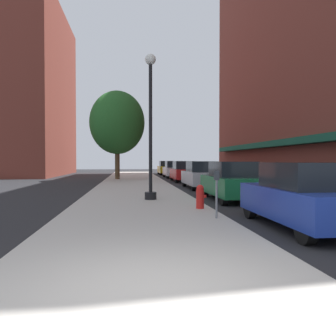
{
  "coord_description": "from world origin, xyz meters",
  "views": [
    {
      "loc": [
        -0.32,
        -4.09,
        1.71
      ],
      "look_at": [
        2.1,
        17.48,
        1.23
      ],
      "focal_mm": 36.36,
      "sensor_mm": 36.0,
      "label": 1
    }
  ],
  "objects_px": {
    "tree_near": "(117,123)",
    "car_silver": "(201,175)",
    "lamppost": "(151,124)",
    "fire_hydrant": "(200,196)",
    "car_white": "(174,170)",
    "parking_meter_near": "(217,188)",
    "car_blue": "(303,196)",
    "car_green": "(232,182)",
    "car_red": "(184,172)",
    "car_yellow": "(166,168)"
  },
  "relations": [
    {
      "from": "lamppost",
      "to": "parking_meter_near",
      "type": "height_order",
      "value": "lamppost"
    },
    {
      "from": "car_white",
      "to": "parking_meter_near",
      "type": "bearing_deg",
      "value": -93.81
    },
    {
      "from": "parking_meter_near",
      "to": "tree_near",
      "type": "xyz_separation_m",
      "value": [
        -3.44,
        20.19,
        3.98
      ]
    },
    {
      "from": "fire_hydrant",
      "to": "car_yellow",
      "type": "xyz_separation_m",
      "value": [
        2.01,
        29.4,
        0.29
      ]
    },
    {
      "from": "parking_meter_near",
      "to": "car_green",
      "type": "bearing_deg",
      "value": 68.57
    },
    {
      "from": "car_silver",
      "to": "lamppost",
      "type": "bearing_deg",
      "value": -119.14
    },
    {
      "from": "car_green",
      "to": "car_yellow",
      "type": "height_order",
      "value": "same"
    },
    {
      "from": "car_red",
      "to": "car_silver",
      "type": "bearing_deg",
      "value": -88.34
    },
    {
      "from": "car_blue",
      "to": "car_green",
      "type": "bearing_deg",
      "value": 91.19
    },
    {
      "from": "car_red",
      "to": "car_yellow",
      "type": "height_order",
      "value": "same"
    },
    {
      "from": "lamppost",
      "to": "car_red",
      "type": "relative_size",
      "value": 1.37
    },
    {
      "from": "tree_near",
      "to": "car_red",
      "type": "relative_size",
      "value": 1.75
    },
    {
      "from": "lamppost",
      "to": "fire_hydrant",
      "type": "height_order",
      "value": "lamppost"
    },
    {
      "from": "car_yellow",
      "to": "car_white",
      "type": "bearing_deg",
      "value": -90.38
    },
    {
      "from": "car_red",
      "to": "tree_near",
      "type": "bearing_deg",
      "value": 159.31
    },
    {
      "from": "fire_hydrant",
      "to": "car_silver",
      "type": "bearing_deg",
      "value": 77.83
    },
    {
      "from": "fire_hydrant",
      "to": "car_green",
      "type": "distance_m",
      "value": 3.69
    },
    {
      "from": "lamppost",
      "to": "parking_meter_near",
      "type": "distance_m",
      "value": 5.44
    },
    {
      "from": "tree_near",
      "to": "fire_hydrant",
      "type": "bearing_deg",
      "value": -79.56
    },
    {
      "from": "car_green",
      "to": "car_yellow",
      "type": "relative_size",
      "value": 1.0
    },
    {
      "from": "car_blue",
      "to": "parking_meter_near",
      "type": "bearing_deg",
      "value": 152.54
    },
    {
      "from": "car_red",
      "to": "car_yellow",
      "type": "distance_m",
      "value": 13.31
    },
    {
      "from": "tree_near",
      "to": "car_blue",
      "type": "distance_m",
      "value": 22.31
    },
    {
      "from": "tree_near",
      "to": "car_green",
      "type": "bearing_deg",
      "value": -70.52
    },
    {
      "from": "car_silver",
      "to": "tree_near",
      "type": "bearing_deg",
      "value": 119.95
    },
    {
      "from": "tree_near",
      "to": "car_white",
      "type": "bearing_deg",
      "value": 37.04
    },
    {
      "from": "car_red",
      "to": "car_white",
      "type": "relative_size",
      "value": 1.0
    },
    {
      "from": "lamppost",
      "to": "car_white",
      "type": "bearing_deg",
      "value": 79.9
    },
    {
      "from": "car_blue",
      "to": "car_white",
      "type": "relative_size",
      "value": 1.0
    },
    {
      "from": "car_red",
      "to": "car_white",
      "type": "xyz_separation_m",
      "value": [
        0.0,
        6.28,
        0.0
      ]
    },
    {
      "from": "tree_near",
      "to": "car_blue",
      "type": "bearing_deg",
      "value": -75.78
    },
    {
      "from": "fire_hydrant",
      "to": "car_blue",
      "type": "xyz_separation_m",
      "value": [
        2.01,
        -2.95,
        0.29
      ]
    },
    {
      "from": "lamppost",
      "to": "car_silver",
      "type": "relative_size",
      "value": 1.37
    },
    {
      "from": "tree_near",
      "to": "car_red",
      "type": "xyz_separation_m",
      "value": [
        5.39,
        -2.21,
        -4.12
      ]
    },
    {
      "from": "car_silver",
      "to": "car_yellow",
      "type": "xyz_separation_m",
      "value": [
        0.0,
        20.05,
        0.0
      ]
    },
    {
      "from": "tree_near",
      "to": "car_green",
      "type": "height_order",
      "value": "tree_near"
    },
    {
      "from": "parking_meter_near",
      "to": "car_silver",
      "type": "relative_size",
      "value": 0.3
    },
    {
      "from": "parking_meter_near",
      "to": "car_blue",
      "type": "relative_size",
      "value": 0.3
    },
    {
      "from": "fire_hydrant",
      "to": "car_silver",
      "type": "xyz_separation_m",
      "value": [
        2.01,
        9.34,
        0.29
      ]
    },
    {
      "from": "fire_hydrant",
      "to": "car_white",
      "type": "height_order",
      "value": "car_white"
    },
    {
      "from": "car_silver",
      "to": "car_yellow",
      "type": "distance_m",
      "value": 20.05
    },
    {
      "from": "car_blue",
      "to": "car_red",
      "type": "height_order",
      "value": "same"
    },
    {
      "from": "fire_hydrant",
      "to": "tree_near",
      "type": "relative_size",
      "value": 0.11
    },
    {
      "from": "lamppost",
      "to": "car_white",
      "type": "distance_m",
      "value": 20.0
    },
    {
      "from": "car_red",
      "to": "fire_hydrant",
      "type": "bearing_deg",
      "value": -95.48
    },
    {
      "from": "fire_hydrant",
      "to": "parking_meter_near",
      "type": "height_order",
      "value": "parking_meter_near"
    },
    {
      "from": "lamppost",
      "to": "parking_meter_near",
      "type": "bearing_deg",
      "value": -71.96
    },
    {
      "from": "tree_near",
      "to": "car_blue",
      "type": "relative_size",
      "value": 1.75
    },
    {
      "from": "tree_near",
      "to": "car_silver",
      "type": "bearing_deg",
      "value": -59.0
    },
    {
      "from": "car_blue",
      "to": "car_green",
      "type": "distance_m",
      "value": 6.03
    }
  ]
}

